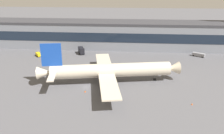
# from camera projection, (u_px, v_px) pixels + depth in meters

# --- Properties ---
(ground_plane) EXTENTS (600.00, 600.00, 0.00)m
(ground_plane) POSITION_uv_depth(u_px,v_px,m) (87.00, 87.00, 86.33)
(ground_plane) COLOR #56565B
(terminal_building) EXTENTS (185.78, 19.66, 15.56)m
(terminal_building) POSITION_uv_depth(u_px,v_px,m) (105.00, 34.00, 138.28)
(terminal_building) COLOR gray
(terminal_building) RESTS_ON ground_plane
(airliner) EXTENTS (54.52, 46.84, 16.23)m
(airliner) POSITION_uv_depth(u_px,v_px,m) (109.00, 70.00, 88.34)
(airliner) COLOR beige
(airliner) RESTS_ON ground_plane
(stair_truck) EXTENTS (4.61, 6.46, 3.55)m
(stair_truck) POSITION_uv_depth(u_px,v_px,m) (81.00, 50.00, 126.06)
(stair_truck) COLOR black
(stair_truck) RESTS_ON ground_plane
(belt_loader) EXTENTS (6.50, 5.05, 1.95)m
(belt_loader) POSITION_uv_depth(u_px,v_px,m) (199.00, 55.00, 121.61)
(belt_loader) COLOR gray
(belt_loader) RESTS_ON ground_plane
(follow_me_car) EXTENTS (4.23, 4.62, 1.85)m
(follow_me_car) POSITION_uv_depth(u_px,v_px,m) (38.00, 54.00, 122.28)
(follow_me_car) COLOR yellow
(follow_me_car) RESTS_ON ground_plane
(traffic_cone_0) EXTENTS (0.52, 0.52, 0.66)m
(traffic_cone_0) POSITION_uv_depth(u_px,v_px,m) (85.00, 91.00, 82.01)
(traffic_cone_0) COLOR #F2590C
(traffic_cone_0) RESTS_ON ground_plane
(traffic_cone_1) EXTENTS (0.45, 0.45, 0.56)m
(traffic_cone_1) POSITION_uv_depth(u_px,v_px,m) (121.00, 99.00, 76.78)
(traffic_cone_1) COLOR #F2590C
(traffic_cone_1) RESTS_ON ground_plane
(traffic_cone_2) EXTENTS (0.47, 0.47, 0.59)m
(traffic_cone_2) POSITION_uv_depth(u_px,v_px,m) (192.00, 104.00, 73.49)
(traffic_cone_2) COLOR #F2590C
(traffic_cone_2) RESTS_ON ground_plane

